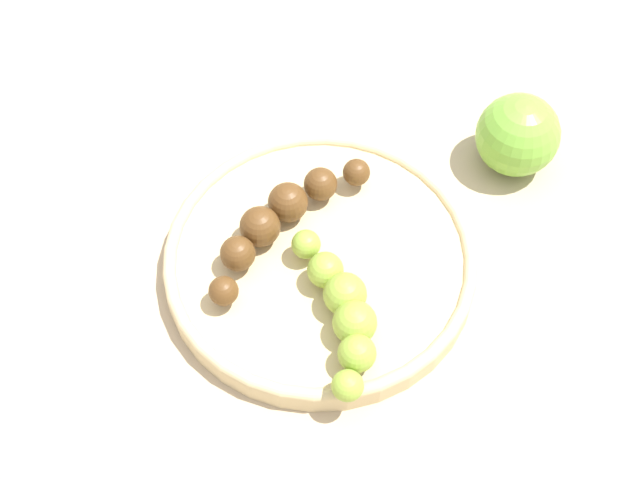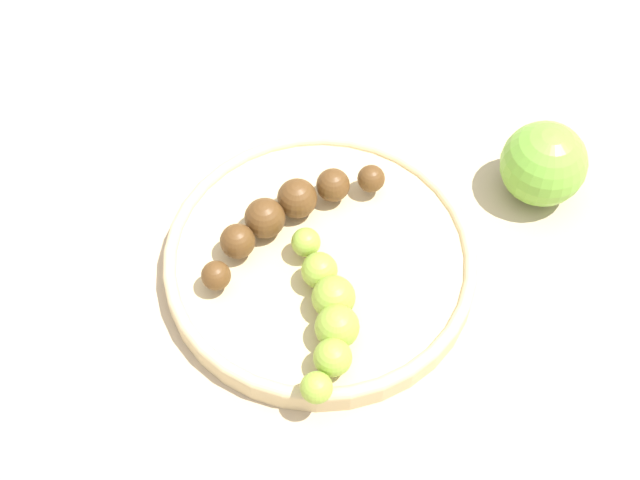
# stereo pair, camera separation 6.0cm
# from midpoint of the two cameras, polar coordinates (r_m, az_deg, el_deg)

# --- Properties ---
(ground_plane) EXTENTS (2.40, 2.40, 0.00)m
(ground_plane) POSITION_cam_midpoint_polar(r_m,az_deg,el_deg) (0.63, 2.71, -2.14)
(ground_plane) COLOR tan
(fruit_bowl) EXTENTS (0.24, 0.24, 0.02)m
(fruit_bowl) POSITION_cam_midpoint_polar(r_m,az_deg,el_deg) (0.62, 2.76, -1.54)
(fruit_bowl) COLOR #D1B784
(fruit_bowl) RESTS_ON ground_plane
(banana_overripe) EXTENTS (0.11, 0.13, 0.03)m
(banana_overripe) POSITION_cam_midpoint_polar(r_m,az_deg,el_deg) (0.61, 0.34, 1.71)
(banana_overripe) COLOR #593819
(banana_overripe) RESTS_ON fruit_bowl
(banana_green) EXTENTS (0.13, 0.05, 0.03)m
(banana_green) POSITION_cam_midpoint_polar(r_m,az_deg,el_deg) (0.57, 3.63, -5.30)
(banana_green) COLOR #8CAD38
(banana_green) RESTS_ON fruit_bowl
(apple_green) EXTENTS (0.07, 0.07, 0.07)m
(apple_green) POSITION_cam_midpoint_polar(r_m,az_deg,el_deg) (0.68, 17.81, 4.91)
(apple_green) COLOR #72B238
(apple_green) RESTS_ON ground_plane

